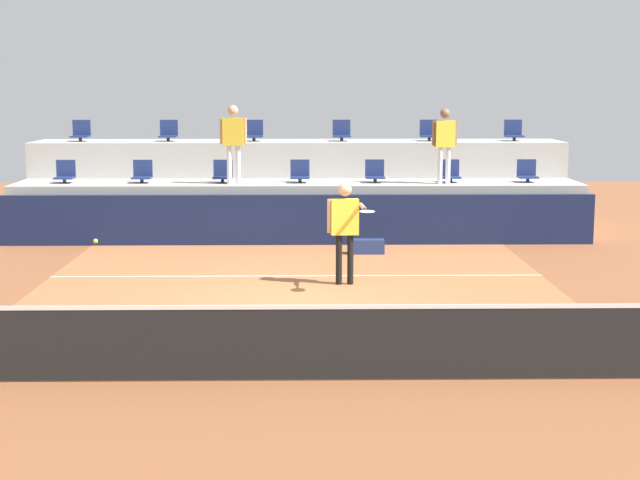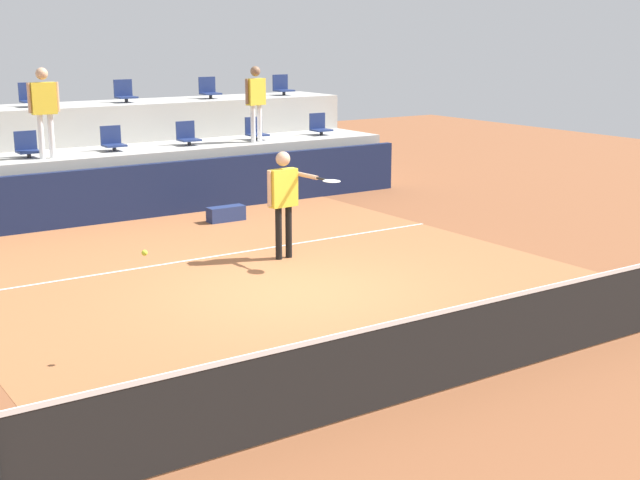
# 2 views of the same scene
# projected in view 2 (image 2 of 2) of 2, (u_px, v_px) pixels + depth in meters

# --- Properties ---
(ground_plane) EXTENTS (40.00, 40.00, 0.00)m
(ground_plane) POSITION_uv_depth(u_px,v_px,m) (294.00, 290.00, 12.74)
(ground_plane) COLOR brown
(court_inner_paint) EXTENTS (9.00, 10.00, 0.01)m
(court_inner_paint) POSITION_uv_depth(u_px,v_px,m) (260.00, 275.00, 13.54)
(court_inner_paint) COLOR #A36038
(court_inner_paint) RESTS_ON ground_plane
(court_service_line) EXTENTS (9.00, 0.06, 0.00)m
(court_service_line) POSITION_uv_depth(u_px,v_px,m) (219.00, 256.00, 14.67)
(court_service_line) COLOR silver
(court_service_line) RESTS_ON ground_plane
(tennis_net) EXTENTS (10.48, 0.08, 1.07)m
(tennis_net) POSITION_uv_depth(u_px,v_px,m) (490.00, 335.00, 9.39)
(tennis_net) COLOR black
(tennis_net) RESTS_ON ground_plane
(sponsor_backboard) EXTENTS (13.00, 0.16, 1.10)m
(sponsor_backboard) POSITION_uv_depth(u_px,v_px,m) (135.00, 192.00, 17.45)
(sponsor_backboard) COLOR #141E42
(sponsor_backboard) RESTS_ON ground_plane
(seating_tier_lower) EXTENTS (13.00, 1.80, 1.25)m
(seating_tier_lower) POSITION_uv_depth(u_px,v_px,m) (112.00, 180.00, 18.49)
(seating_tier_lower) COLOR #ADAAA3
(seating_tier_lower) RESTS_ON ground_plane
(seating_tier_upper) EXTENTS (13.00, 1.80, 2.10)m
(seating_tier_upper) POSITION_uv_depth(u_px,v_px,m) (82.00, 151.00, 19.84)
(seating_tier_upper) COLOR #ADAAA3
(seating_tier_upper) RESTS_ON ground_plane
(stadium_chair_lower_mid_left) EXTENTS (0.44, 0.40, 0.52)m
(stadium_chair_lower_mid_left) POSITION_uv_depth(u_px,v_px,m) (27.00, 147.00, 17.30)
(stadium_chair_lower_mid_left) COLOR #2D2D33
(stadium_chair_lower_mid_left) RESTS_ON seating_tier_lower
(stadium_chair_lower_center) EXTENTS (0.44, 0.40, 0.52)m
(stadium_chair_lower_center) POSITION_uv_depth(u_px,v_px,m) (113.00, 141.00, 18.26)
(stadium_chair_lower_center) COLOR #2D2D33
(stadium_chair_lower_center) RESTS_ON seating_tier_lower
(stadium_chair_lower_mid_right) EXTENTS (0.44, 0.40, 0.52)m
(stadium_chair_lower_mid_right) POSITION_uv_depth(u_px,v_px,m) (187.00, 135.00, 19.20)
(stadium_chair_lower_mid_right) COLOR #2D2D33
(stadium_chair_lower_mid_right) RESTS_ON seating_tier_lower
(stadium_chair_lower_right) EXTENTS (0.44, 0.40, 0.52)m
(stadium_chair_lower_right) POSITION_uv_depth(u_px,v_px,m) (256.00, 130.00, 20.14)
(stadium_chair_lower_right) COLOR #2D2D33
(stadium_chair_lower_right) RESTS_ON seating_tier_lower
(stadium_chair_lower_far_right) EXTENTS (0.44, 0.40, 0.52)m
(stadium_chair_lower_far_right) POSITION_uv_depth(u_px,v_px,m) (319.00, 126.00, 21.10)
(stadium_chair_lower_far_right) COLOR #2D2D33
(stadium_chair_lower_far_right) RESTS_ON seating_tier_lower
(stadium_chair_upper_mid_left) EXTENTS (0.44, 0.40, 0.52)m
(stadium_chair_upper_mid_left) POSITION_uv_depth(u_px,v_px,m) (30.00, 97.00, 18.90)
(stadium_chair_upper_mid_left) COLOR #2D2D33
(stadium_chair_upper_mid_left) RESTS_ON seating_tier_upper
(stadium_chair_upper_mid_right) EXTENTS (0.44, 0.40, 0.52)m
(stadium_chair_upper_mid_right) POSITION_uv_depth(u_px,v_px,m) (125.00, 93.00, 20.07)
(stadium_chair_upper_mid_right) COLOR #2D2D33
(stadium_chair_upper_mid_right) RESTS_ON seating_tier_upper
(stadium_chair_upper_right) EXTENTS (0.44, 0.40, 0.52)m
(stadium_chair_upper_right) POSITION_uv_depth(u_px,v_px,m) (209.00, 90.00, 21.24)
(stadium_chair_upper_right) COLOR #2D2D33
(stadium_chair_upper_right) RESTS_ON seating_tier_upper
(stadium_chair_upper_far_right) EXTENTS (0.44, 0.40, 0.52)m
(stadium_chair_upper_far_right) POSITION_uv_depth(u_px,v_px,m) (282.00, 87.00, 22.38)
(stadium_chair_upper_far_right) COLOR #2D2D33
(stadium_chair_upper_far_right) RESTS_ON seating_tier_upper
(tennis_player) EXTENTS (0.78, 1.22, 1.80)m
(tennis_player) POSITION_uv_depth(u_px,v_px,m) (285.00, 193.00, 14.25)
(tennis_player) COLOR black
(tennis_player) RESTS_ON ground_plane
(spectator_in_white) EXTENTS (0.61, 0.24, 1.77)m
(spectator_in_white) POSITION_uv_depth(u_px,v_px,m) (44.00, 104.00, 16.94)
(spectator_in_white) COLOR white
(spectator_in_white) RESTS_ON seating_tier_lower
(spectator_leaning_on_rail) EXTENTS (0.59, 0.27, 1.70)m
(spectator_leaning_on_rail) POSITION_uv_depth(u_px,v_px,m) (256.00, 97.00, 19.53)
(spectator_leaning_on_rail) COLOR white
(spectator_leaning_on_rail) RESTS_ON seating_tier_lower
(tennis_ball) EXTENTS (0.07, 0.07, 0.07)m
(tennis_ball) POSITION_uv_depth(u_px,v_px,m) (144.00, 253.00, 9.80)
(tennis_ball) COLOR #CCE033
(equipment_bag) EXTENTS (0.76, 0.28, 0.30)m
(equipment_bag) POSITION_uv_depth(u_px,v_px,m) (226.00, 214.00, 17.35)
(equipment_bag) COLOR navy
(equipment_bag) RESTS_ON ground_plane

